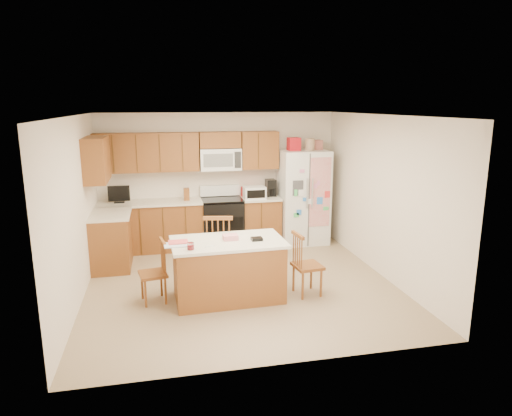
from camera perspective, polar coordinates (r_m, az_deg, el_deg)
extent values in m
plane|color=#95795E|center=(7.00, -1.96, -9.41)|extent=(4.50, 4.50, 0.00)
cube|color=beige|center=(8.82, -4.62, 3.68)|extent=(4.50, 0.10, 2.50)
cube|color=beige|center=(4.51, 3.03, -5.36)|extent=(4.50, 0.10, 2.50)
cube|color=beige|center=(6.63, -21.56, -0.29)|extent=(0.10, 4.50, 2.50)
cube|color=beige|center=(7.36, 15.49, 1.39)|extent=(0.10, 4.50, 2.50)
cube|color=white|center=(6.48, -2.13, 11.49)|extent=(4.50, 4.50, 0.04)
cube|color=brown|center=(8.62, -12.95, -2.33)|extent=(1.87, 0.60, 0.88)
cube|color=brown|center=(8.82, 0.51, -1.65)|extent=(0.72, 0.60, 0.88)
cube|color=brown|center=(7.92, -17.61, -3.99)|extent=(0.60, 0.95, 0.88)
cube|color=#F5E9CC|center=(8.50, -13.11, 0.64)|extent=(1.87, 0.64, 0.04)
cube|color=#F5E9CC|center=(8.71, 0.53, 1.27)|extent=(0.72, 0.64, 0.04)
cube|color=#F5E9CC|center=(7.80, -17.77, -0.75)|extent=(0.64, 0.95, 0.04)
cube|color=brown|center=(8.51, -13.48, 6.77)|extent=(1.85, 0.33, 0.70)
cube|color=brown|center=(8.71, 0.39, 7.26)|extent=(0.70, 0.33, 0.70)
cube|color=brown|center=(8.56, -4.56, 8.50)|extent=(0.76, 0.33, 0.29)
cube|color=brown|center=(7.66, -19.31, 5.75)|extent=(0.33, 0.95, 0.70)
cube|color=#492C0D|center=(8.37, -17.46, 6.44)|extent=(0.02, 0.01, 0.66)
cube|color=#492C0D|center=(8.36, -16.99, -3.05)|extent=(0.02, 0.01, 0.84)
cube|color=#492C0D|center=(8.35, -14.71, 6.59)|extent=(0.02, 0.01, 0.66)
cube|color=#492C0D|center=(8.33, -14.25, -2.93)|extent=(0.02, 0.01, 0.84)
cube|color=#492C0D|center=(8.34, -11.94, 6.73)|extent=(0.02, 0.01, 0.66)
cube|color=#492C0D|center=(8.33, -11.49, -2.81)|extent=(0.02, 0.01, 0.84)
cube|color=#492C0D|center=(8.35, -9.18, 6.85)|extent=(0.01, 0.01, 0.66)
cube|color=#492C0D|center=(8.34, -8.74, -2.67)|extent=(0.01, 0.01, 0.84)
cube|color=#492C0D|center=(8.54, 0.31, 7.15)|extent=(0.01, 0.01, 0.66)
cube|color=#492C0D|center=(8.52, 0.69, -2.17)|extent=(0.01, 0.01, 0.84)
cube|color=white|center=(8.57, -4.50, 6.12)|extent=(0.76, 0.38, 0.40)
cube|color=slate|center=(8.37, -4.73, 5.96)|extent=(0.54, 0.01, 0.24)
cube|color=#262626|center=(8.43, -2.29, 6.03)|extent=(0.12, 0.01, 0.30)
cube|color=brown|center=(8.50, -8.67, 1.72)|extent=(0.10, 0.14, 0.22)
cube|color=black|center=(8.56, -16.70, 0.71)|extent=(0.18, 0.12, 0.02)
cube|color=black|center=(8.53, -16.77, 1.76)|extent=(0.38, 0.03, 0.28)
cube|color=#D00001|center=(8.74, -0.63, 2.04)|extent=(0.35, 0.22, 0.18)
cube|color=white|center=(8.52, -0.18, 1.93)|extent=(0.40, 0.28, 0.23)
cube|color=black|center=(8.38, 0.01, 1.75)|extent=(0.34, 0.01, 0.15)
cube|color=black|center=(8.78, 1.85, 2.55)|extent=(0.18, 0.22, 0.32)
cylinder|color=black|center=(8.72, 1.95, 2.02)|extent=(0.12, 0.12, 0.12)
cube|color=black|center=(8.67, -4.24, -1.94)|extent=(0.76, 0.64, 0.88)
cube|color=black|center=(8.37, -3.93, -2.63)|extent=(0.68, 0.01, 0.42)
cube|color=black|center=(8.57, -4.29, 1.07)|extent=(0.76, 0.64, 0.03)
cube|color=white|center=(8.79, -4.54, 2.21)|extent=(0.76, 0.10, 0.20)
cube|color=white|center=(8.86, 5.86, 1.40)|extent=(0.90, 0.75, 1.80)
cube|color=#4C4C4C|center=(8.51, 6.65, 0.90)|extent=(0.02, 0.01, 1.75)
cube|color=silver|center=(8.44, 6.41, 1.85)|extent=(0.02, 0.03, 0.55)
cube|color=silver|center=(8.47, 7.05, 1.87)|extent=(0.02, 0.03, 0.55)
cube|color=#3F3F44|center=(8.39, 5.27, 2.51)|extent=(0.20, 0.01, 0.28)
cube|color=#D84C59|center=(8.54, 7.95, 1.94)|extent=(0.42, 0.01, 1.30)
cube|color=#B6111A|center=(8.65, 4.75, 7.98)|extent=(0.22, 0.22, 0.24)
cylinder|color=tan|center=(8.70, 6.75, 7.90)|extent=(0.18, 0.18, 0.22)
cube|color=#B06057|center=(8.88, 7.59, 7.85)|extent=(0.18, 0.20, 0.18)
cube|color=brown|center=(6.38, -3.49, -7.85)|extent=(1.48, 0.87, 0.80)
cube|color=#F5E9CC|center=(6.25, -3.54, -4.25)|extent=(1.56, 0.95, 0.04)
cylinder|color=#B6111A|center=(5.91, -8.17, -4.88)|extent=(0.08, 0.08, 0.06)
cylinder|color=white|center=(5.90, -8.18, -4.74)|extent=(0.09, 0.09, 0.09)
cube|color=#D86F78|center=(6.27, -3.22, -3.66)|extent=(0.20, 0.16, 0.07)
cube|color=black|center=(6.23, 0.09, -3.88)|extent=(0.15, 0.13, 0.04)
cube|color=white|center=(6.11, -10.03, -4.56)|extent=(0.31, 0.25, 0.01)
cube|color=#D84C4C|center=(6.18, -9.70, -4.20)|extent=(0.27, 0.21, 0.01)
cylinder|color=white|center=(5.99, -5.80, -4.79)|extent=(0.14, 0.06, 0.01)
cube|color=brown|center=(6.41, -12.76, -8.06)|extent=(0.41, 0.43, 0.04)
cylinder|color=brown|center=(6.61, -14.05, -9.43)|extent=(0.03, 0.03, 0.38)
cylinder|color=brown|center=(6.34, -13.64, -10.42)|extent=(0.03, 0.03, 0.38)
cylinder|color=brown|center=(6.65, -11.75, -9.18)|extent=(0.03, 0.03, 0.38)
cylinder|color=brown|center=(6.37, -11.24, -10.15)|extent=(0.03, 0.03, 0.38)
cylinder|color=brown|center=(6.48, -11.75, -5.61)|extent=(0.02, 0.02, 0.43)
cylinder|color=brown|center=(6.42, -11.64, -5.79)|extent=(0.02, 0.02, 0.43)
cylinder|color=brown|center=(6.36, -11.52, -5.97)|extent=(0.02, 0.02, 0.43)
cylinder|color=brown|center=(6.30, -11.41, -6.16)|extent=(0.02, 0.02, 0.43)
cylinder|color=brown|center=(6.24, -11.29, -6.35)|extent=(0.02, 0.02, 0.43)
cube|color=brown|center=(6.30, -11.61, -4.14)|extent=(0.10, 0.36, 0.04)
cube|color=brown|center=(6.98, -4.61, -5.24)|extent=(0.53, 0.52, 0.05)
cylinder|color=brown|center=(7.21, -3.01, -6.76)|extent=(0.04, 0.04, 0.47)
cylinder|color=brown|center=(7.23, -5.97, -6.75)|extent=(0.04, 0.04, 0.47)
cylinder|color=brown|center=(6.90, -3.11, -7.68)|extent=(0.04, 0.04, 0.47)
cylinder|color=brown|center=(6.92, -6.20, -7.66)|extent=(0.04, 0.04, 0.47)
cylinder|color=brown|center=(6.71, -3.36, -3.43)|extent=(0.02, 0.02, 0.52)
cylinder|color=brown|center=(6.71, -4.06, -3.43)|extent=(0.02, 0.02, 0.52)
cylinder|color=brown|center=(6.72, -4.76, -3.43)|extent=(0.02, 0.02, 0.52)
cylinder|color=brown|center=(6.72, -5.45, -3.43)|extent=(0.02, 0.02, 0.52)
cylinder|color=brown|center=(6.73, -6.15, -3.43)|extent=(0.02, 0.02, 0.52)
cube|color=brown|center=(6.65, -4.80, -1.27)|extent=(0.44, 0.13, 0.05)
cube|color=brown|center=(6.53, 6.45, -7.21)|extent=(0.42, 0.43, 0.04)
cylinder|color=brown|center=(6.54, 8.13, -9.32)|extent=(0.03, 0.03, 0.40)
cylinder|color=brown|center=(6.80, 6.91, -8.38)|extent=(0.03, 0.03, 0.40)
cylinder|color=brown|center=(6.42, 5.86, -9.67)|extent=(0.03, 0.03, 0.40)
cylinder|color=brown|center=(6.69, 4.71, -8.69)|extent=(0.03, 0.03, 0.40)
cylinder|color=brown|center=(6.27, 5.73, -5.71)|extent=(0.02, 0.02, 0.45)
cylinder|color=brown|center=(6.33, 5.47, -5.52)|extent=(0.02, 0.02, 0.45)
cylinder|color=brown|center=(6.39, 5.21, -5.33)|extent=(0.02, 0.02, 0.45)
cylinder|color=brown|center=(6.45, 4.95, -5.15)|extent=(0.02, 0.02, 0.45)
cylinder|color=brown|center=(6.51, 4.70, -4.97)|extent=(0.02, 0.02, 0.45)
cube|color=brown|center=(6.32, 5.25, -3.40)|extent=(0.08, 0.38, 0.05)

